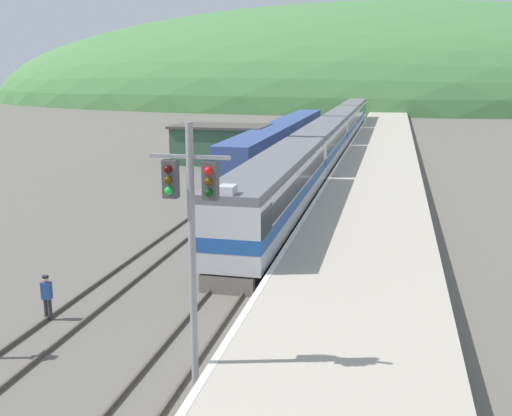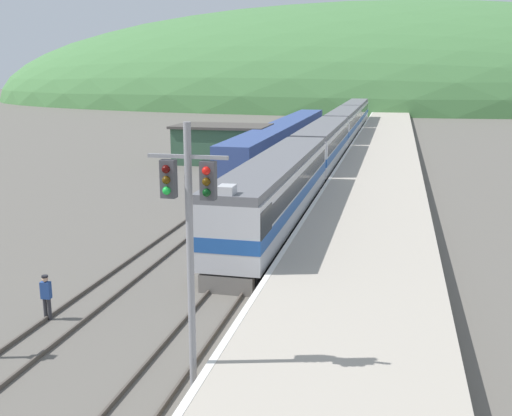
# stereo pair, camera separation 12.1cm
# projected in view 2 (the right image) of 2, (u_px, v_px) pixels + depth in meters

# --- Properties ---
(track_main) EXTENTS (1.52, 180.00, 0.16)m
(track_main) POSITION_uv_depth(u_px,v_px,m) (344.00, 141.00, 77.26)
(track_main) COLOR #4C443D
(track_main) RESTS_ON ground
(track_siding) EXTENTS (1.52, 180.00, 0.16)m
(track_siding) POSITION_uv_depth(u_px,v_px,m) (306.00, 140.00, 78.37)
(track_siding) COLOR #4C443D
(track_siding) RESTS_ON ground
(platform) EXTENTS (7.03, 140.00, 1.00)m
(platform) POSITION_uv_depth(u_px,v_px,m) (380.00, 162.00, 57.04)
(platform) COLOR #ADA393
(platform) RESTS_ON ground
(distant_hills) EXTENTS (222.90, 100.30, 53.05)m
(distant_hills) POSITION_uv_depth(u_px,v_px,m) (374.00, 104.00, 164.21)
(distant_hills) COLOR #477A42
(distant_hills) RESTS_ON ground
(station_shed) EXTENTS (9.27, 5.77, 3.77)m
(station_shed) POSITION_uv_depth(u_px,v_px,m) (222.00, 144.00, 59.07)
(station_shed) COLOR #385B42
(station_shed) RESTS_ON ground
(express_train_lead_car) EXTENTS (3.00, 21.94, 4.52)m
(express_train_lead_car) POSITION_uv_depth(u_px,v_px,m) (276.00, 191.00, 34.28)
(express_train_lead_car) COLOR black
(express_train_lead_car) RESTS_ON ground
(carriage_second) EXTENTS (2.99, 20.13, 4.16)m
(carriage_second) POSITION_uv_depth(u_px,v_px,m) (323.00, 145.00, 55.29)
(carriage_second) COLOR black
(carriage_second) RESTS_ON ground
(carriage_third) EXTENTS (2.99, 20.13, 4.16)m
(carriage_third) POSITION_uv_depth(u_px,v_px,m) (344.00, 125.00, 75.22)
(carriage_third) COLOR black
(carriage_third) RESTS_ON ground
(carriage_fourth) EXTENTS (2.99, 20.13, 4.16)m
(carriage_fourth) POSITION_uv_depth(u_px,v_px,m) (355.00, 113.00, 95.14)
(carriage_fourth) COLOR black
(carriage_fourth) RESTS_ON ground
(siding_train) EXTENTS (2.90, 42.07, 3.69)m
(siding_train) POSITION_uv_depth(u_px,v_px,m) (284.00, 139.00, 62.89)
(siding_train) COLOR black
(siding_train) RESTS_ON ground
(signal_mast_main) EXTENTS (2.20, 0.42, 7.74)m
(signal_mast_main) POSITION_uv_depth(u_px,v_px,m) (189.00, 222.00, 15.93)
(signal_mast_main) COLOR gray
(signal_mast_main) RESTS_ON ground
(track_worker) EXTENTS (0.37, 0.24, 1.73)m
(track_worker) POSITION_uv_depth(u_px,v_px,m) (46.00, 295.00, 21.99)
(track_worker) COLOR #2D2D33
(track_worker) RESTS_ON ground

